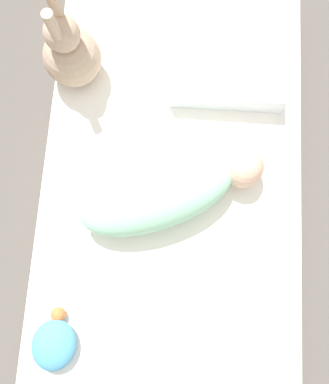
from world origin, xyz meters
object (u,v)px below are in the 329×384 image
object	(u,v)px
swaddled_baby	(169,192)
pillow	(228,51)
bunny_plush	(70,53)
turtle_plush	(54,343)

from	to	relation	value
swaddled_baby	pillow	xyz separation A→B (m)	(0.50, -0.17, -0.03)
bunny_plush	turtle_plush	xyz separation A→B (m)	(-0.88, -0.03, -0.08)
pillow	bunny_plush	world-z (taller)	bunny_plush
bunny_plush	pillow	bearing A→B (deg)	-80.25
swaddled_baby	pillow	distance (m)	0.53
pillow	turtle_plush	size ratio (longest dim) A/B	2.20
turtle_plush	swaddled_baby	bearing A→B (deg)	-33.38
turtle_plush	pillow	bearing A→B (deg)	-26.23
pillow	turtle_plush	bearing A→B (deg)	153.77
bunny_plush	turtle_plush	bearing A→B (deg)	-178.00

